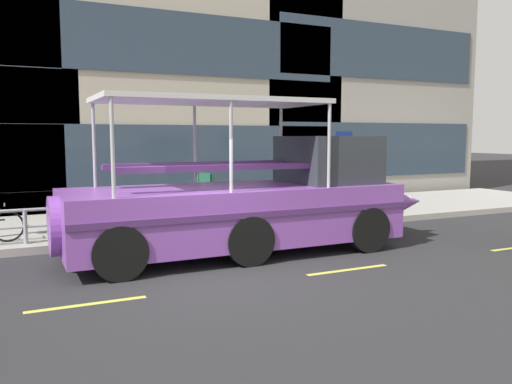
# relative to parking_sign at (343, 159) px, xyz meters

# --- Properties ---
(ground_plane) EXTENTS (120.00, 120.00, 0.00)m
(ground_plane) POSITION_rel_parking_sign_xyz_m (-5.52, -3.80, -1.88)
(ground_plane) COLOR #2B2B2D
(sidewalk) EXTENTS (32.00, 4.80, 0.18)m
(sidewalk) POSITION_rel_parking_sign_xyz_m (-5.52, 1.80, -1.79)
(sidewalk) COLOR #A8A59E
(sidewalk) RESTS_ON ground_plane
(curb_edge) EXTENTS (32.00, 0.18, 0.18)m
(curb_edge) POSITION_rel_parking_sign_xyz_m (-5.52, -0.69, -1.79)
(curb_edge) COLOR #B2ADA3
(curb_edge) RESTS_ON ground_plane
(lane_centreline) EXTENTS (25.80, 0.12, 0.01)m
(lane_centreline) POSITION_rel_parking_sign_xyz_m (-5.52, -4.72, -1.88)
(lane_centreline) COLOR #DBD64C
(lane_centreline) RESTS_ON ground_plane
(curb_guardrail) EXTENTS (11.55, 0.09, 0.79)m
(curb_guardrail) POSITION_rel_parking_sign_xyz_m (-4.82, -0.35, -1.17)
(curb_guardrail) COLOR #9EA0A8
(curb_guardrail) RESTS_ON sidewalk
(parking_sign) EXTENTS (0.60, 0.12, 2.51)m
(parking_sign) POSITION_rel_parking_sign_xyz_m (0.00, 0.00, 0.00)
(parking_sign) COLOR #4C4F54
(parking_sign) RESTS_ON sidewalk
(duck_tour_boat) EXTENTS (9.02, 2.53, 3.33)m
(duck_tour_boat) POSITION_rel_parking_sign_xyz_m (-3.98, -2.48, -0.79)
(duck_tour_boat) COLOR purple
(duck_tour_boat) RESTS_ON ground_plane
(pedestrian_near_bow) EXTENTS (0.45, 0.31, 1.71)m
(pedestrian_near_bow) POSITION_rel_parking_sign_xyz_m (-0.96, 0.49, -0.67)
(pedestrian_near_bow) COLOR #47423D
(pedestrian_near_bow) RESTS_ON sidewalk
(pedestrian_mid_left) EXTENTS (0.41, 0.31, 1.63)m
(pedestrian_mid_left) POSITION_rel_parking_sign_xyz_m (-4.13, 0.48, -0.72)
(pedestrian_mid_left) COLOR #47423D
(pedestrian_mid_left) RESTS_ON sidewalk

